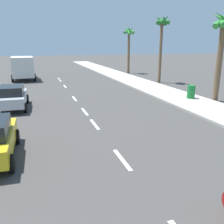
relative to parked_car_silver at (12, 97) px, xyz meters
name	(u,v)px	position (x,y,z in m)	size (l,w,h in m)	color
ground_plane	(76,100)	(4.46, 1.31, -0.84)	(160.00, 160.00, 0.00)	#423F3D
sidewalk_strip	(156,89)	(12.55, 3.31, -0.77)	(3.60, 80.00, 0.14)	#B2ADA3
lane_stripe_2	(122,159)	(4.46, -9.39, -0.83)	(0.16, 1.80, 0.01)	white
lane_stripe_3	(95,124)	(4.46, -4.97, -0.83)	(0.16, 1.80, 0.01)	white
lane_stripe_4	(85,112)	(4.46, -2.26, -0.83)	(0.16, 1.80, 0.01)	white
lane_stripe_5	(74,99)	(4.46, 1.87, -0.83)	(0.16, 1.80, 0.01)	white
lane_stripe_6	(65,86)	(4.46, 8.02, -0.83)	(0.16, 1.80, 0.01)	white
lane_stripe_7	(60,80)	(4.46, 12.59, -0.83)	(0.16, 1.80, 0.01)	white
lane_stripe_8	(59,79)	(4.46, 14.00, -0.83)	(0.16, 1.80, 0.01)	white
parked_car_silver	(12,97)	(0.00, 0.00, 0.00)	(1.96, 4.06, 1.57)	#B7BABF
delivery_truck	(23,67)	(0.25, 14.55, 0.67)	(2.88, 6.34, 2.80)	#23478C
palm_tree_mid	(222,34)	(14.58, -2.34, 4.13)	(1.83, 1.97, 6.59)	brown
palm_tree_far	(162,29)	(15.02, 7.38, 4.96)	(1.78, 1.81, 7.34)	brown
palm_tree_distant	(129,37)	(15.03, 17.05, 4.43)	(1.91, 1.78, 6.88)	brown
trash_bin_far	(191,92)	(13.08, -1.38, -0.18)	(0.60, 0.60, 1.03)	#19722D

